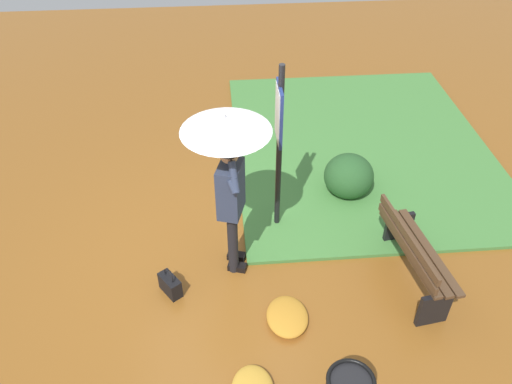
# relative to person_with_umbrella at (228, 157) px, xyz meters

# --- Properties ---
(ground_plane) EXTENTS (18.00, 18.00, 0.00)m
(ground_plane) POSITION_rel_person_with_umbrella_xyz_m (-0.04, 0.16, -1.55)
(ground_plane) COLOR brown
(grass_verge) EXTENTS (4.80, 4.00, 0.05)m
(grass_verge) POSITION_rel_person_with_umbrella_xyz_m (2.28, -2.18, -1.53)
(grass_verge) COLOR #47843D
(grass_verge) RESTS_ON ground_plane
(person_with_umbrella) EXTENTS (0.96, 0.96, 2.04)m
(person_with_umbrella) POSITION_rel_person_with_umbrella_xyz_m (0.00, 0.00, 0.00)
(person_with_umbrella) COLOR black
(person_with_umbrella) RESTS_ON ground_plane
(info_sign_post) EXTENTS (0.44, 0.07, 2.30)m
(info_sign_post) POSITION_rel_person_with_umbrella_xyz_m (0.58, -0.61, -0.11)
(info_sign_post) COLOR black
(info_sign_post) RESTS_ON ground_plane
(handbag) EXTENTS (0.33, 0.29, 0.37)m
(handbag) POSITION_rel_person_with_umbrella_xyz_m (-0.46, 0.73, -1.42)
(handbag) COLOR black
(handbag) RESTS_ON ground_plane
(park_bench) EXTENTS (1.40, 0.56, 0.75)m
(park_bench) POSITION_rel_person_with_umbrella_xyz_m (-0.48, -2.08, -1.15)
(park_bench) COLOR black
(park_bench) RESTS_ON ground_plane
(shrub_cluster) EXTENTS (0.76, 0.69, 0.62)m
(shrub_cluster) POSITION_rel_person_with_umbrella_xyz_m (1.19, -1.71, -1.26)
(shrub_cluster) COLOR #285628
(shrub_cluster) RESTS_ON ground_plane
(leaf_pile_by_bench) EXTENTS (0.57, 0.46, 0.13)m
(leaf_pile_by_bench) POSITION_rel_person_with_umbrella_xyz_m (-0.97, -0.56, -1.49)
(leaf_pile_by_bench) COLOR #C68428
(leaf_pile_by_bench) RESTS_ON ground_plane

